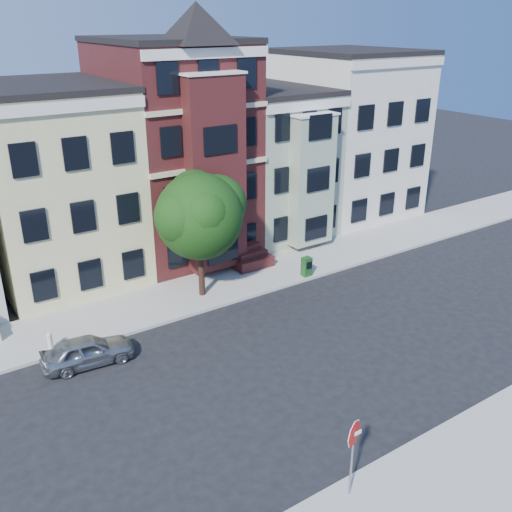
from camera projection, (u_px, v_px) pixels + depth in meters
ground at (330, 350)px, 24.60m from camera, size 120.00×120.00×0.00m
far_sidewalk at (233, 282)px, 30.69m from camera, size 60.00×4.00×0.15m
near_sidewalk at (493, 459)px, 18.45m from camera, size 60.00×4.00×0.15m
house_yellow at (54, 186)px, 30.15m from camera, size 7.00×9.00×10.00m
house_brown at (173, 152)px, 33.36m from camera, size 7.00×9.00×12.00m
house_green at (264, 162)px, 37.29m from camera, size 6.00×9.00×9.00m
house_cream at (345, 135)px, 40.50m from camera, size 8.00×9.00×11.00m
street_tree at (199, 222)px, 27.69m from camera, size 7.19×7.19×7.85m
parked_car at (87, 351)px, 23.38m from camera, size 3.84×1.84×1.26m
newspaper_box at (306, 267)px, 31.12m from camera, size 0.49×0.43×1.07m
fire_hydrant at (50, 343)px, 24.23m from camera, size 0.28×0.28×0.66m
stop_sign at (352, 454)px, 16.41m from camera, size 0.83×0.12×3.01m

